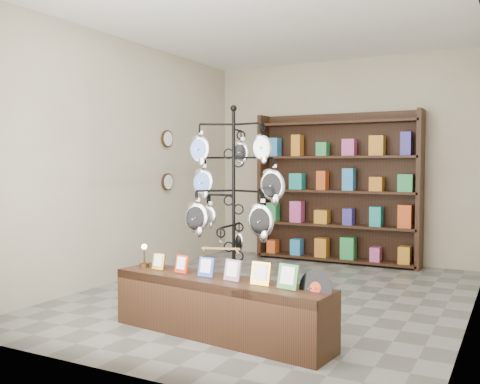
% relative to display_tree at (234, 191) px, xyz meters
% --- Properties ---
extents(ground, '(5.00, 5.00, 0.00)m').
position_rel_display_tree_xyz_m(ground, '(0.17, 0.59, -1.18)').
color(ground, slate).
rests_on(ground, ground).
extents(room_envelope, '(5.00, 5.00, 5.00)m').
position_rel_display_tree_xyz_m(room_envelope, '(0.17, 0.59, 0.67)').
color(room_envelope, '#B6AD93').
rests_on(room_envelope, ground).
extents(display_tree, '(1.05, 1.02, 2.04)m').
position_rel_display_tree_xyz_m(display_tree, '(0.00, 0.00, 0.00)').
color(display_tree, black).
rests_on(display_tree, ground).
extents(front_shelf, '(2.04, 0.65, 0.71)m').
position_rel_display_tree_xyz_m(front_shelf, '(0.35, -0.91, -0.93)').
color(front_shelf, black).
rests_on(front_shelf, ground).
extents(back_shelving, '(2.42, 0.36, 2.20)m').
position_rel_display_tree_xyz_m(back_shelving, '(0.17, 2.89, -0.15)').
color(back_shelving, black).
rests_on(back_shelving, ground).
extents(wall_clocks, '(0.03, 0.24, 0.84)m').
position_rel_display_tree_xyz_m(wall_clocks, '(-1.80, 1.39, 0.32)').
color(wall_clocks, black).
rests_on(wall_clocks, ground).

